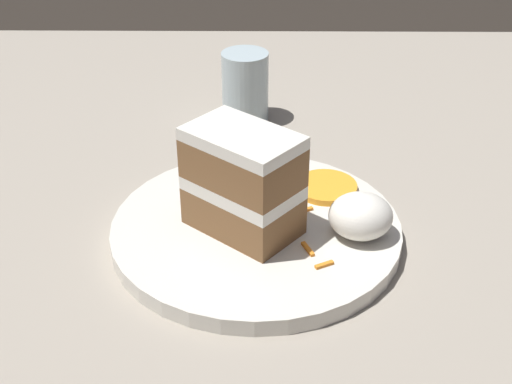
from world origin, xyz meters
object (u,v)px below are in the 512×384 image
at_px(cake_slice, 243,182).
at_px(drinking_glass, 245,91).
at_px(orange_garnish, 326,187).
at_px(plate, 256,230).
at_px(cream_dollop, 361,216).

relative_size(cake_slice, drinking_glass, 1.34).
bearing_deg(orange_garnish, cake_slice, -140.73).
relative_size(plate, cake_slice, 2.33).
bearing_deg(orange_garnish, drinking_glass, 113.63).
bearing_deg(drinking_glass, cream_dollop, -68.16).
distance_m(plate, cake_slice, 0.06).
relative_size(cream_dollop, orange_garnish, 0.93).
height_order(plate, cream_dollop, cream_dollop).
bearing_deg(cake_slice, cream_dollop, 123.63).
relative_size(plate, orange_garnish, 4.34).
distance_m(plate, drinking_glass, 0.27).
relative_size(cake_slice, cream_dollop, 2.00).
bearing_deg(cake_slice, orange_garnish, 169.22).
bearing_deg(cream_dollop, drinking_glass, 111.84).
height_order(cream_dollop, drinking_glass, drinking_glass).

